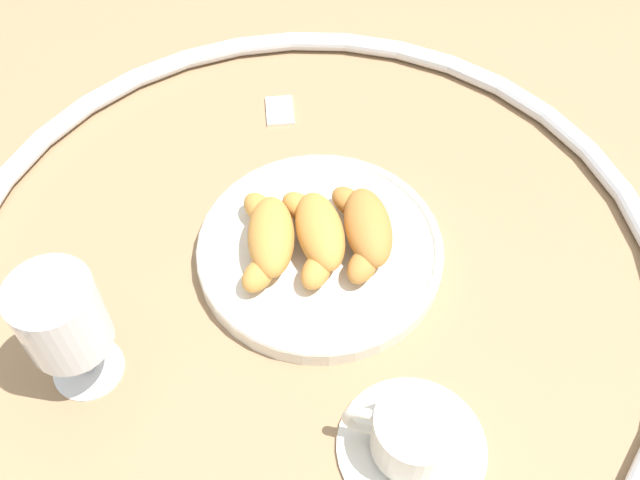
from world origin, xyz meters
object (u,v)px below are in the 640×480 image
object	(u,v)px
croissant_small	(317,233)
croissant_extra	(269,236)
pastry_plate	(320,250)
juice_glass_left	(62,321)
coffee_cup_near	(413,437)
sugar_packet	(280,110)
croissant_large	(365,228)

from	to	relation	value
croissant_small	croissant_extra	size ratio (longest dim) A/B	0.95
pastry_plate	juice_glass_left	distance (m)	0.27
pastry_plate	croissant_small	distance (m)	0.03
coffee_cup_near	sugar_packet	distance (m)	0.46
juice_glass_left	pastry_plate	bearing A→B (deg)	-40.42
pastry_plate	juice_glass_left	world-z (taller)	juice_glass_left
croissant_small	coffee_cup_near	world-z (taller)	croissant_small
sugar_packet	juice_glass_left	bearing A→B (deg)	149.06
croissant_extra	juice_glass_left	distance (m)	0.22
juice_glass_left	sugar_packet	distance (m)	0.41
croissant_extra	juice_glass_left	world-z (taller)	juice_glass_left
juice_glass_left	sugar_packet	bearing A→B (deg)	-7.07
pastry_plate	sugar_packet	xyz separation A→B (m)	(0.20, 0.12, -0.01)
croissant_large	sugar_packet	size ratio (longest dim) A/B	2.46
croissant_large	coffee_cup_near	world-z (taller)	croissant_large
croissant_small	sugar_packet	xyz separation A→B (m)	(0.20, 0.12, -0.04)
pastry_plate	croissant_small	size ratio (longest dim) A/B	2.16
croissant_large	croissant_extra	size ratio (longest dim) A/B	0.96
coffee_cup_near	juice_glass_left	bearing A→B (deg)	94.20
croissant_extra	coffee_cup_near	size ratio (longest dim) A/B	0.94
croissant_small	croissant_large	bearing A→B (deg)	-64.87
croissant_large	sugar_packet	world-z (taller)	croissant_large
croissant_small	croissant_extra	bearing A→B (deg)	114.22
croissant_large	juice_glass_left	bearing A→B (deg)	135.86
pastry_plate	croissant_extra	bearing A→B (deg)	114.62
croissant_small	coffee_cup_near	size ratio (longest dim) A/B	0.89
pastry_plate	coffee_cup_near	xyz separation A→B (m)	(-0.18, -0.14, 0.01)
croissant_small	pastry_plate	bearing A→B (deg)	-58.98
pastry_plate	juice_glass_left	size ratio (longest dim) A/B	1.87
coffee_cup_near	sugar_packet	world-z (taller)	coffee_cup_near
croissant_large	juice_glass_left	xyz separation A→B (m)	(-0.22, 0.21, 0.05)
croissant_extra	croissant_large	bearing A→B (deg)	-65.33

